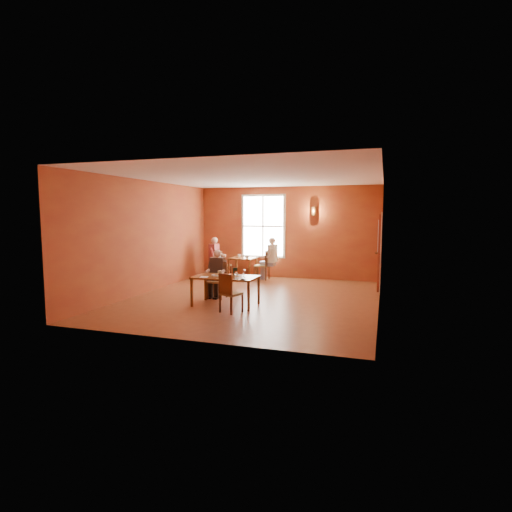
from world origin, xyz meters
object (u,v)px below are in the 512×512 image
(chair_empty, at_px, (231,293))
(diner_maroon, at_px, (224,258))
(diner_main, at_px, (216,275))
(chair_diner_main, at_px, (217,280))
(diner_white, at_px, (263,259))
(second_table, at_px, (243,268))
(main_table, at_px, (226,291))
(chair_diner_white, at_px, (262,265))
(chair_diner_maroon, at_px, (224,265))

(chair_empty, height_order, diner_maroon, diner_maroon)
(diner_main, bearing_deg, chair_diner_main, -90.00)
(chair_diner_main, distance_m, diner_main, 0.13)
(chair_diner_main, relative_size, diner_white, 0.69)
(chair_diner_main, height_order, diner_white, diner_white)
(second_table, relative_size, diner_maroon, 0.60)
(main_table, relative_size, diner_main, 1.24)
(chair_diner_white, xyz_separation_m, chair_diner_maroon, (-1.30, 0.00, -0.04))
(chair_diner_white, distance_m, chair_diner_maroon, 1.30)
(chair_diner_white, bearing_deg, chair_diner_main, 175.95)
(diner_main, height_order, second_table, diner_main)
(diner_main, relative_size, chair_diner_maroon, 1.35)
(chair_diner_maroon, distance_m, diner_maroon, 0.22)
(chair_diner_white, xyz_separation_m, diner_white, (0.03, 0.00, 0.18))
(diner_white, bearing_deg, main_table, -176.19)
(main_table, height_order, diner_main, diner_main)
(chair_diner_maroon, bearing_deg, second_table, 90.00)
(chair_empty, relative_size, second_table, 1.09)
(second_table, xyz_separation_m, chair_diner_white, (0.65, 0.00, 0.13))
(chair_empty, height_order, chair_diner_white, chair_diner_white)
(diner_main, distance_m, chair_diner_white, 3.15)
(chair_diner_main, distance_m, chair_diner_maroon, 3.29)
(chair_diner_white, relative_size, chair_diner_maroon, 1.09)
(chair_diner_main, xyz_separation_m, chair_diner_white, (0.22, 3.11, 0.02))
(second_table, relative_size, chair_diner_maroon, 0.90)
(chair_diner_maroon, relative_size, diner_maroon, 0.66)
(diner_main, xyz_separation_m, second_table, (-0.43, 3.14, -0.24))
(diner_maroon, bearing_deg, chair_diner_maroon, 90.00)
(main_table, height_order, diner_maroon, diner_maroon)
(chair_diner_main, bearing_deg, diner_white, -94.60)
(main_table, distance_m, diner_white, 3.78)
(main_table, relative_size, diner_white, 1.10)
(chair_diner_main, relative_size, chair_diner_white, 0.96)
(chair_empty, xyz_separation_m, second_table, (-1.29, 4.33, -0.08))
(second_table, bearing_deg, chair_diner_white, 0.00)
(chair_empty, bearing_deg, main_table, 144.72)
(chair_empty, xyz_separation_m, chair_diner_white, (-0.64, 4.33, 0.05))
(diner_main, relative_size, chair_diner_white, 1.23)
(diner_maroon, bearing_deg, diner_white, 90.00)
(second_table, distance_m, diner_white, 0.75)
(chair_diner_white, bearing_deg, diner_maroon, 90.00)
(diner_white, bearing_deg, diner_maroon, 90.00)
(diner_white, bearing_deg, second_table, 90.00)
(chair_diner_main, relative_size, second_table, 1.16)
(diner_white, height_order, chair_diner_maroon, diner_white)
(second_table, height_order, chair_diner_white, chair_diner_white)
(diner_maroon, bearing_deg, main_table, 23.21)
(main_table, bearing_deg, diner_white, 93.81)
(chair_diner_main, bearing_deg, main_table, 127.57)
(chair_diner_main, bearing_deg, chair_empty, 125.12)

